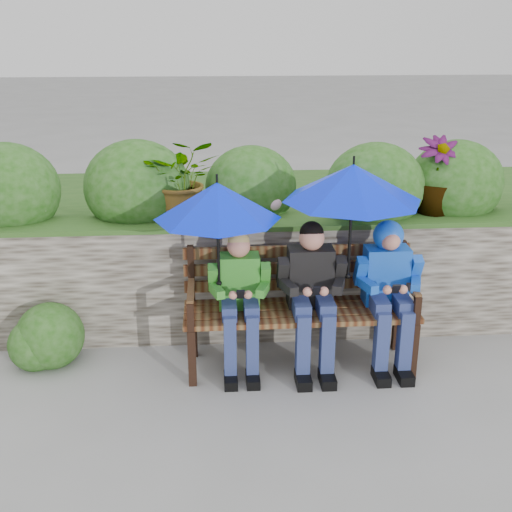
{
  "coord_description": "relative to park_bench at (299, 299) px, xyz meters",
  "views": [
    {
      "loc": [
        -0.32,
        -4.31,
        2.56
      ],
      "look_at": [
        0.0,
        0.1,
        0.95
      ],
      "focal_mm": 45.0,
      "sensor_mm": 36.0,
      "label": 1
    }
  ],
  "objects": [
    {
      "name": "boy_left",
      "position": [
        -0.47,
        -0.08,
        0.09
      ],
      "size": [
        0.47,
        0.54,
        1.1
      ],
      "color": "#207920",
      "rests_on": "ground"
    },
    {
      "name": "ground",
      "position": [
        -0.35,
        -0.22,
        -0.54
      ],
      "size": [
        60.0,
        60.0,
        0.0
      ],
      "primitive_type": "plane",
      "color": "gray",
      "rests_on": "ground"
    },
    {
      "name": "park_bench",
      "position": [
        0.0,
        0.0,
        0.0
      ],
      "size": [
        1.79,
        0.53,
        0.95
      ],
      "color": "black",
      "rests_on": "ground"
    },
    {
      "name": "umbrella_right",
      "position": [
        0.36,
        -0.06,
        0.94
      ],
      "size": [
        1.03,
        1.03,
        0.94
      ],
      "color": "#001CF1",
      "rests_on": "ground"
    },
    {
      "name": "umbrella_left",
      "position": [
        -0.62,
        -0.09,
        0.83
      ],
      "size": [
        0.92,
        0.92,
        0.85
      ],
      "color": "#001CF1",
      "rests_on": "ground"
    },
    {
      "name": "boy_right",
      "position": [
        0.68,
        -0.07,
        0.15
      ],
      "size": [
        0.5,
        0.61,
        1.15
      ],
      "color": "blue",
      "rests_on": "ground"
    },
    {
      "name": "garden_backdrop",
      "position": [
        -0.43,
        1.39,
        0.06
      ],
      "size": [
        8.0,
        2.87,
        1.74
      ],
      "color": "#413A2F",
      "rests_on": "ground"
    },
    {
      "name": "boy_middle",
      "position": [
        0.08,
        -0.09,
        0.12
      ],
      "size": [
        0.52,
        0.6,
        1.17
      ],
      "color": "black",
      "rests_on": "ground"
    }
  ]
}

